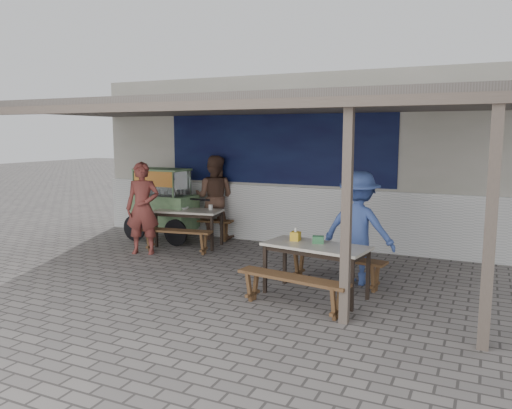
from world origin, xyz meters
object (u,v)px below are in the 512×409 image
object	(u,v)px
condiment_bowl	(184,208)
donation_box	(318,240)
table_right	(316,250)
bench_left_wall	(201,225)
bench_right_street	(292,284)
table_left	(189,214)
vendor_cart	(164,202)
patron_wall_side	(214,197)
condiment_jar	(211,207)
bench_right_wall	(335,263)
patron_street_side	(143,208)
bench_left_street	(176,236)
tissue_box	(295,236)
patron_right_table	(359,228)

from	to	relation	value
condiment_bowl	donation_box	bearing A→B (deg)	-28.59
table_right	donation_box	world-z (taller)	donation_box
bench_left_wall	table_right	distance (m)	4.33
table_right	bench_right_street	xyz separation A→B (m)	(-0.10, -0.65, -0.33)
table_left	vendor_cart	world-z (taller)	vendor_cart
patron_wall_side	condiment_jar	xyz separation A→B (m)	(0.26, -0.61, -0.11)
bench_right_wall	patron_street_side	bearing A→B (deg)	-176.75
table_right	condiment_bowl	bearing A→B (deg)	159.30
vendor_cart	table_right	bearing A→B (deg)	-26.12
bench_left_wall	patron_street_side	bearing A→B (deg)	-111.74
vendor_cart	patron_wall_side	bearing A→B (deg)	35.46
bench_left_street	bench_left_wall	bearing A→B (deg)	90.00
bench_left_wall	tissue_box	size ratio (longest dim) A/B	11.17
bench_left_wall	vendor_cart	distance (m)	0.93
patron_right_table	bench_left_wall	bearing A→B (deg)	-18.25
bench_right_street	patron_wall_side	size ratio (longest dim) A/B	0.87
patron_wall_side	tissue_box	bearing A→B (deg)	126.37
patron_street_side	patron_right_table	world-z (taller)	patron_street_side
table_left	patron_wall_side	xyz separation A→B (m)	(0.11, 0.86, 0.24)
patron_right_table	bench_right_wall	bearing A→B (deg)	45.23
bench_left_street	bench_right_wall	distance (m)	3.44
vendor_cart	condiment_jar	world-z (taller)	vendor_cart
tissue_box	condiment_jar	size ratio (longest dim) A/B	1.33
patron_wall_side	bench_right_street	bearing A→B (deg)	121.48
table_right	vendor_cart	xyz separation A→B (m)	(-4.16, 2.24, 0.17)
condiment_jar	donation_box	bearing A→B (deg)	-35.47
patron_street_side	patron_right_table	bearing A→B (deg)	-23.03
vendor_cart	condiment_jar	bearing A→B (deg)	1.64
table_right	bench_right_wall	xyz separation A→B (m)	(0.10, 0.65, -0.33)
table_right	vendor_cart	distance (m)	4.73
table_left	table_right	size ratio (longest dim) A/B	0.91
bench_right_street	condiment_jar	bearing A→B (deg)	144.16
patron_wall_side	condiment_jar	size ratio (longest dim) A/B	18.67
table_left	bench_left_street	distance (m)	0.70
bench_left_street	tissue_box	bearing A→B (deg)	-32.13
patron_street_side	bench_right_street	bearing A→B (deg)	-45.56
patron_right_table	donation_box	bearing A→B (deg)	69.61
bench_right_wall	patron_street_side	distance (m)	3.97
bench_left_street	patron_street_side	xyz separation A→B (m)	(-0.54, -0.32, 0.55)
patron_street_side	patron_wall_side	world-z (taller)	patron_wall_side
bench_left_wall	patron_wall_side	world-z (taller)	patron_wall_side
bench_left_street	patron_right_table	distance (m)	3.72
vendor_cart	patron_right_table	bearing A→B (deg)	-14.34
table_left	bench_right_wall	xyz separation A→B (m)	(3.47, -1.32, -0.33)
table_left	condiment_jar	xyz separation A→B (m)	(0.37, 0.25, 0.13)
bench_left_wall	bench_right_wall	xyz separation A→B (m)	(3.56, -1.93, 0.00)
bench_left_street	table_left	bearing A→B (deg)	90.00
tissue_box	patron_wall_side	bearing A→B (deg)	136.95
bench_right_wall	condiment_jar	bearing A→B (deg)	162.13
bench_left_street	vendor_cart	size ratio (longest dim) A/B	0.74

